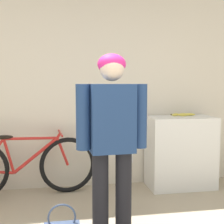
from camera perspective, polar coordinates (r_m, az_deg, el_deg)
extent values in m
cube|color=beige|center=(4.18, -4.10, 4.10)|extent=(8.00, 0.06, 2.60)
cube|color=white|center=(4.36, 3.32, -8.45)|extent=(0.08, 0.01, 0.12)
cube|color=white|center=(4.28, 12.42, -7.15)|extent=(0.87, 0.48, 0.95)
cylinder|color=black|center=(2.86, -2.14, -15.12)|extent=(0.14, 0.14, 0.79)
cylinder|color=black|center=(2.89, 2.11, -14.87)|extent=(0.14, 0.14, 0.79)
cube|color=navy|center=(2.71, 0.00, -1.15)|extent=(0.39, 0.26, 0.59)
cylinder|color=navy|center=(2.67, -5.32, -0.93)|extent=(0.12, 0.12, 0.56)
cylinder|color=navy|center=(2.76, 5.15, -0.73)|extent=(0.12, 0.12, 0.56)
sphere|color=beige|center=(2.69, 0.00, 7.95)|extent=(0.21, 0.21, 0.21)
ellipsoid|color=#EA2884|center=(2.71, -0.06, 8.73)|extent=(0.25, 0.23, 0.18)
torus|color=black|center=(4.05, -8.09, -9.57)|extent=(0.71, 0.12, 0.71)
cylinder|color=red|center=(3.99, -18.35, -7.65)|extent=(0.14, 0.05, 0.43)
cylinder|color=red|center=(3.98, -13.75, -7.68)|extent=(0.55, 0.09, 0.44)
cylinder|color=red|center=(3.94, -14.59, -4.69)|extent=(0.64, 0.09, 0.05)
cylinder|color=red|center=(4.00, -9.03, -7.16)|extent=(0.16, 0.05, 0.36)
cylinder|color=red|center=(3.95, -9.70, -4.25)|extent=(0.07, 0.04, 0.08)
cylinder|color=red|center=(3.95, -9.42, -3.82)|extent=(0.06, 0.46, 0.02)
ellipsoid|color=black|center=(3.95, -19.21, -4.38)|extent=(0.23, 0.10, 0.05)
ellipsoid|color=#EAD64C|center=(4.29, 12.91, -0.47)|extent=(0.16, 0.04, 0.04)
ellipsoid|color=#EAD64C|center=(4.27, 11.56, -0.47)|extent=(0.14, 0.09, 0.04)
ellipsoid|color=#EAD64C|center=(4.35, 14.05, -0.42)|extent=(0.14, 0.09, 0.03)
sphere|color=brown|center=(4.26, 10.81, -0.46)|extent=(0.02, 0.02, 0.02)
torus|color=#334260|center=(2.67, -9.16, -18.53)|extent=(0.23, 0.02, 0.23)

